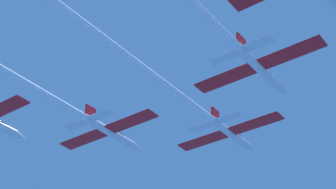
% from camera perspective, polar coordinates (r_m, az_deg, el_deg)
% --- Properties ---
extents(jet_lead, '(18.07, 65.24, 2.99)m').
position_cam_1_polar(jet_lead, '(72.18, -1.48, 1.91)').
color(jet_lead, white).
extents(jet_left_wing, '(18.07, 58.96, 2.99)m').
position_cam_1_polar(jet_left_wing, '(74.35, -14.93, 1.24)').
color(jet_left_wing, white).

